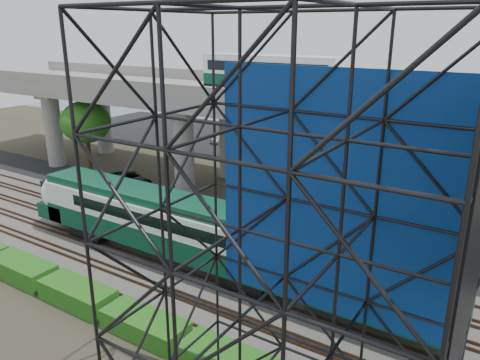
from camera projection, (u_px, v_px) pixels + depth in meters
The scene contains 13 objects.
ground at pixel (184, 289), 27.25m from camera, with size 140.00×140.00×0.00m, color #474233.
ballast_bed at pixel (205, 273), 28.82m from camera, with size 90.00×12.00×0.20m, color slate.
service_road at pixel (271, 227), 35.65m from camera, with size 90.00×5.00×0.08m, color black.
parking_lot at pixel (369, 158), 54.49m from camera, with size 90.00×18.00×0.08m, color black.
harbor_water at pixel (414, 126), 72.13m from camera, with size 140.00×40.00×0.03m, color #475A75.
rail_tracks at pixel (205, 271), 28.77m from camera, with size 90.00×9.52×0.16m.
commuter_train at pixel (188, 228), 28.58m from camera, with size 29.30×3.06×4.30m.
overpass at pixel (304, 110), 37.65m from camera, with size 80.00×12.00×12.40m.
scaffold_tower at pixel (285, 290), 13.19m from camera, with size 9.36×6.36×15.00m.
hedge_strip at pixel (145, 324), 23.12m from camera, with size 34.60×1.80×1.20m.
trees at pixel (257, 135), 40.86m from camera, with size 40.94×16.94×7.69m.
suv at pixel (131, 180), 44.21m from camera, with size 2.45×5.31×1.48m, color black.
parked_cars at pixel (383, 155), 53.23m from camera, with size 37.08×9.26×1.21m.
Camera 1 is at (15.59, -18.43, 14.53)m, focal length 35.00 mm.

